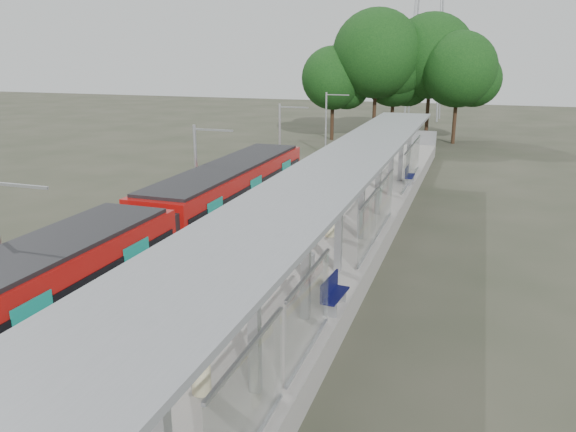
# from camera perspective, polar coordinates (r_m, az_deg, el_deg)

# --- Properties ---
(trackbed) EXTENTS (3.00, 70.00, 0.24)m
(trackbed) POSITION_cam_1_polar(r_m,az_deg,el_deg) (28.33, -4.87, -1.36)
(trackbed) COLOR #59544C
(trackbed) RESTS_ON ground
(platform) EXTENTS (6.00, 50.00, 1.00)m
(platform) POSITION_cam_1_polar(r_m,az_deg,el_deg) (26.79, 3.98, -1.52)
(platform) COLOR gray
(platform) RESTS_ON ground
(tactile_strip) EXTENTS (0.60, 50.00, 0.02)m
(tactile_strip) POSITION_cam_1_polar(r_m,az_deg,el_deg) (27.37, -1.17, 0.02)
(tactile_strip) COLOR gold
(tactile_strip) RESTS_ON platform
(end_fence) EXTENTS (6.00, 0.10, 1.20)m
(end_fence) POSITION_cam_1_polar(r_m,az_deg,el_deg) (50.55, 11.41, 7.91)
(end_fence) COLOR #9EA0A5
(end_fence) RESTS_ON platform
(train) EXTENTS (2.74, 27.60, 3.62)m
(train) POSITION_cam_1_polar(r_m,az_deg,el_deg) (20.87, -14.01, -2.71)
(train) COLOR black
(train) RESTS_ON ground
(canopy) EXTENTS (3.27, 38.00, 3.66)m
(canopy) POSITION_cam_1_polar(r_m,az_deg,el_deg) (21.89, 5.65, 4.41)
(canopy) COLOR #9EA0A5
(canopy) RESTS_ON platform
(tree_cluster) EXTENTS (18.77, 11.40, 12.93)m
(tree_cluster) POSITION_cam_1_polar(r_m,az_deg,el_deg) (58.70, 11.61, 15.03)
(tree_cluster) COLOR #382316
(tree_cluster) RESTS_ON ground
(catenary_masts) EXTENTS (2.08, 48.16, 5.40)m
(catenary_masts) POSITION_cam_1_polar(r_m,az_deg,el_deg) (27.47, -9.13, 3.96)
(catenary_masts) COLOR #9EA0A5
(catenary_masts) RESTS_ON ground
(bench_mid) EXTENTS (0.58, 1.54, 1.03)m
(bench_mid) POSITION_cam_1_polar(r_m,az_deg,el_deg) (17.56, 4.55, -7.73)
(bench_mid) COLOR #0E1048
(bench_mid) RESTS_ON platform
(bench_far) EXTENTS (0.47, 1.52, 1.04)m
(bench_far) POSITION_cam_1_polar(r_m,az_deg,el_deg) (34.95, 12.14, 4.14)
(bench_far) COLOR #0E1048
(bench_far) RESTS_ON platform
(info_pillar_near) EXTENTS (0.46, 0.46, 2.02)m
(info_pillar_near) POSITION_cam_1_polar(r_m,az_deg,el_deg) (13.49, -8.90, -14.17)
(info_pillar_near) COLOR #C3BB8E
(info_pillar_near) RESTS_ON platform
(info_pillar_far) EXTENTS (0.46, 0.46, 2.02)m
(info_pillar_far) POSITION_cam_1_polar(r_m,az_deg,el_deg) (24.21, 4.34, -0.07)
(info_pillar_far) COLOR #C3BB8E
(info_pillar_far) RESTS_ON platform
(litter_bin) EXTENTS (0.59, 0.59, 0.91)m
(litter_bin) POSITION_cam_1_polar(r_m,az_deg,el_deg) (19.80, 2.09, -5.10)
(litter_bin) COLOR #9EA0A5
(litter_bin) RESTS_ON platform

